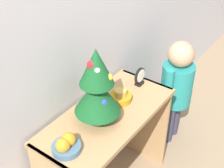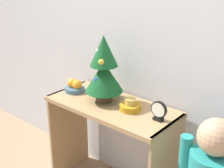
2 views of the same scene
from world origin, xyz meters
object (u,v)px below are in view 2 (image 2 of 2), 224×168
Objects in this scene: mini_tree at (104,69)px; singing_bowl at (130,106)px; desk_clock at (159,111)px; fruit_bowl at (75,87)px.

mini_tree is 0.32m from singing_bowl.
mini_tree is 0.49m from desk_clock.
desk_clock is (0.46, -0.00, -0.18)m from mini_tree.
mini_tree is 3.71× the size of desk_clock.
desk_clock reaches higher than fruit_bowl.
singing_bowl is at bearing 0.05° from mini_tree.
mini_tree reaches higher than desk_clock.
singing_bowl is at bearing 1.64° from fruit_bowl.
singing_bowl is at bearing 178.85° from desk_clock.
mini_tree is 3.04× the size of fruit_bowl.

